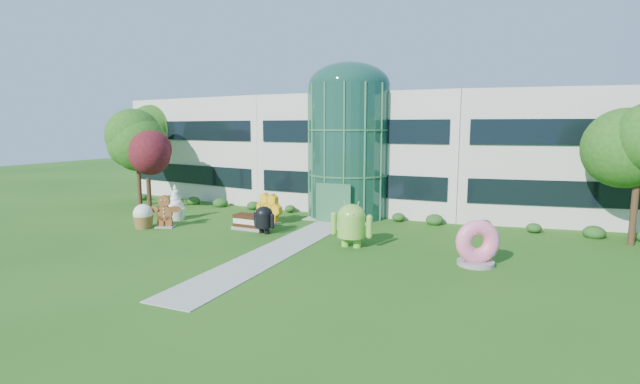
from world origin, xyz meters
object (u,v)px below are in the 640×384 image
at_px(donut, 477,242).
at_px(gingerbread, 165,211).
at_px(android_green, 351,222).
at_px(android_black, 264,218).

xyz_separation_m(donut, gingerbread, (-20.05, 0.61, -0.04)).
bearing_deg(donut, android_green, 144.28).
bearing_deg(android_black, android_green, 6.83).
relative_size(android_black, donut, 0.89).
distance_m(android_black, gingerbread, 7.13).
bearing_deg(android_green, gingerbread, -179.66).
bearing_deg(donut, android_black, 143.61).
xyz_separation_m(android_green, gingerbread, (-13.26, -0.21, -0.34)).
height_order(android_green, android_black, android_green).
bearing_deg(gingerbread, android_black, -12.07).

